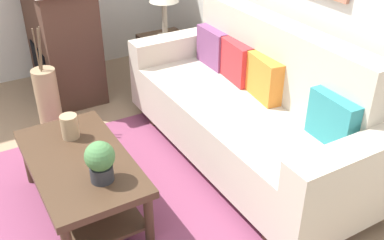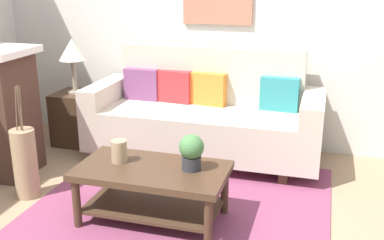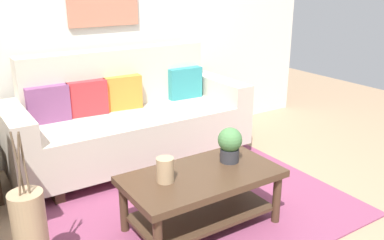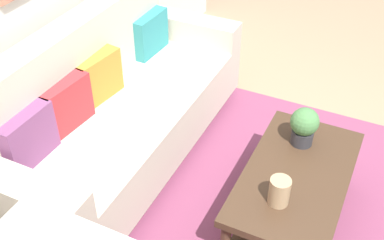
% 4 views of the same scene
% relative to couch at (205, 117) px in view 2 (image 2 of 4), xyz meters
% --- Properties ---
extents(ground_plane, '(9.01, 9.01, 0.00)m').
position_rel_couch_xyz_m(ground_plane, '(0.09, -1.47, -0.43)').
color(ground_plane, '#9E7F60').
extents(wall_back, '(5.01, 0.10, 2.70)m').
position_rel_couch_xyz_m(wall_back, '(0.09, 0.54, 0.92)').
color(wall_back, silver).
rests_on(wall_back, ground_plane).
extents(area_rug, '(2.29, 1.96, 0.01)m').
position_rel_couch_xyz_m(area_rug, '(0.09, -0.97, -0.42)').
color(area_rug, '#843D5B').
rests_on(area_rug, ground_plane).
extents(couch, '(2.24, 0.84, 1.08)m').
position_rel_couch_xyz_m(couch, '(0.00, 0.00, 0.00)').
color(couch, beige).
rests_on(couch, ground_plane).
extents(throw_pillow_plum, '(0.36, 0.13, 0.32)m').
position_rel_couch_xyz_m(throw_pillow_plum, '(-0.70, 0.13, 0.25)').
color(throw_pillow_plum, '#7A4270').
rests_on(throw_pillow_plum, couch).
extents(throw_pillow_crimson, '(0.37, 0.15, 0.32)m').
position_rel_couch_xyz_m(throw_pillow_crimson, '(-0.35, 0.13, 0.25)').
color(throw_pillow_crimson, red).
rests_on(throw_pillow_crimson, couch).
extents(throw_pillow_orange, '(0.37, 0.17, 0.32)m').
position_rel_couch_xyz_m(throw_pillow_orange, '(-0.00, 0.13, 0.25)').
color(throw_pillow_orange, orange).
rests_on(throw_pillow_orange, couch).
extents(throw_pillow_teal, '(0.37, 0.14, 0.32)m').
position_rel_couch_xyz_m(throw_pillow_teal, '(0.70, 0.13, 0.25)').
color(throw_pillow_teal, teal).
rests_on(throw_pillow_teal, couch).
extents(coffee_table, '(1.10, 0.60, 0.43)m').
position_rel_couch_xyz_m(coffee_table, '(-0.05, -1.30, -0.12)').
color(coffee_table, '#422D1E').
rests_on(coffee_table, ground_plane).
extents(tabletop_vase, '(0.12, 0.12, 0.17)m').
position_rel_couch_xyz_m(tabletop_vase, '(-0.32, -1.26, 0.08)').
color(tabletop_vase, tan).
rests_on(tabletop_vase, coffee_table).
extents(potted_plant_tabletop, '(0.18, 0.18, 0.26)m').
position_rel_couch_xyz_m(potted_plant_tabletop, '(0.23, -1.24, 0.14)').
color(potted_plant_tabletop, '#2D2D33').
rests_on(potted_plant_tabletop, coffee_table).
extents(side_table, '(0.44, 0.44, 0.56)m').
position_rel_couch_xyz_m(side_table, '(-1.42, 0.03, -0.15)').
color(side_table, '#422D1E').
rests_on(side_table, ground_plane).
extents(table_lamp, '(0.28, 0.28, 0.57)m').
position_rel_couch_xyz_m(table_lamp, '(-1.42, 0.03, 0.56)').
color(table_lamp, gray).
rests_on(table_lamp, side_table).
extents(floor_vase, '(0.20, 0.20, 0.58)m').
position_rel_couch_xyz_m(floor_vase, '(-1.19, -1.22, -0.14)').
color(floor_vase, tan).
rests_on(floor_vase, ground_plane).
extents(floor_vase_branch_a, '(0.02, 0.04, 0.36)m').
position_rel_couch_xyz_m(floor_vase_branch_a, '(-1.17, -1.22, 0.33)').
color(floor_vase_branch_a, brown).
rests_on(floor_vase_branch_a, floor_vase).
extents(floor_vase_branch_b, '(0.03, 0.05, 0.36)m').
position_rel_couch_xyz_m(floor_vase_branch_b, '(-1.20, -1.20, 0.33)').
color(floor_vase_branch_b, brown).
rests_on(floor_vase_branch_b, floor_vase).
extents(floor_vase_branch_c, '(0.05, 0.02, 0.36)m').
position_rel_couch_xyz_m(floor_vase_branch_c, '(-1.20, -1.23, 0.33)').
color(floor_vase_branch_c, brown).
rests_on(floor_vase_branch_c, floor_vase).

